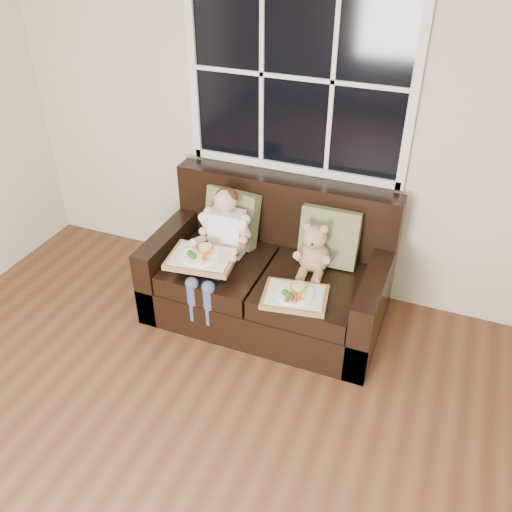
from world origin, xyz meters
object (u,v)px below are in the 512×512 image
at_px(loveseat, 270,277).
at_px(tray_left, 202,257).
at_px(child, 222,239).
at_px(teddy_bear, 314,252).
at_px(tray_right, 295,296).

xyz_separation_m(loveseat, tray_left, (-0.39, -0.31, 0.27)).
bearing_deg(child, loveseat, 19.49).
distance_m(loveseat, teddy_bear, 0.44).
xyz_separation_m(child, tray_right, (0.64, -0.24, -0.15)).
relative_size(loveseat, tray_left, 3.41).
bearing_deg(tray_left, loveseat, 30.90).
bearing_deg(teddy_bear, loveseat, 176.15).
xyz_separation_m(tray_left, tray_right, (0.70, -0.05, -0.10)).
bearing_deg(teddy_bear, tray_right, -96.59).
xyz_separation_m(loveseat, child, (-0.33, -0.12, 0.32)).
distance_m(child, tray_right, 0.70).
height_order(loveseat, tray_left, loveseat).
bearing_deg(loveseat, tray_left, -142.07).
distance_m(child, teddy_bear, 0.66).
height_order(loveseat, teddy_bear, loveseat).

